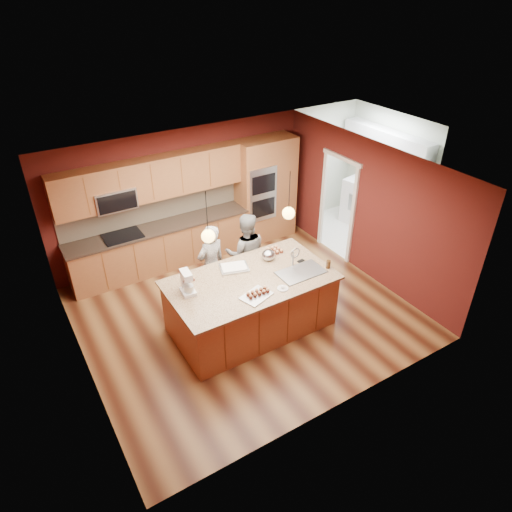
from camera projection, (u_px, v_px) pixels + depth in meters
floor at (244, 312)px, 8.25m from camera, size 5.50×5.50×0.00m
ceiling at (241, 171)px, 6.82m from camera, size 5.50×5.50×0.00m
wall_back at (182, 195)px, 9.34m from camera, size 5.50×0.00×5.50m
wall_front at (343, 335)px, 5.72m from camera, size 5.50×0.00×5.50m
wall_left at (71, 302)px, 6.31m from camera, size 0.00×5.00×5.00m
wall_right at (367, 210)px, 8.75m from camera, size 0.00×5.00×5.00m
cabinet_run at (157, 223)px, 9.05m from camera, size 3.74×0.64×2.30m
oven_column at (265, 190)px, 10.04m from camera, size 1.30×0.62×2.30m
doorway_trim at (337, 208)px, 9.48m from camera, size 0.08×1.11×2.20m
laundry_room at (386, 147)px, 10.01m from camera, size 2.60×2.70×2.70m
pendant_left at (208, 236)px, 6.55m from camera, size 0.20×0.20×0.80m
pendant_right at (289, 213)px, 7.18m from camera, size 0.20×0.20×0.80m
island at (252, 303)px, 7.66m from camera, size 2.70×1.51×1.37m
person_left at (211, 265)px, 8.14m from camera, size 0.63×0.48×1.57m
person_right at (246, 253)px, 8.45m from camera, size 0.95×0.86×1.59m
stand_mixer at (187, 284)px, 6.99m from camera, size 0.22×0.30×0.39m
sheet_cake at (234, 267)px, 7.64m from camera, size 0.55×0.47×0.05m
cooling_rack at (256, 296)px, 6.99m from camera, size 0.54×0.46×0.02m
mixing_bowl at (268, 255)px, 7.85m from camera, size 0.23×0.23×0.20m
plate at (283, 288)px, 7.16m from camera, size 0.18×0.18×0.01m
tumbler at (328, 264)px, 7.64m from camera, size 0.07×0.07×0.14m
phone at (301, 261)px, 7.85m from camera, size 0.14×0.09×0.01m
cupcakes_left at (188, 279)px, 7.34m from camera, size 0.21×0.14×0.06m
cupcakes_rack at (258, 292)px, 7.01m from camera, size 0.39×0.15×0.07m
cupcakes_right at (275, 250)px, 8.09m from camera, size 0.25×0.25×0.07m
washer at (383, 216)px, 10.45m from camera, size 0.74×0.75×0.94m
dryer at (360, 201)px, 11.00m from camera, size 0.79×0.81×1.08m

